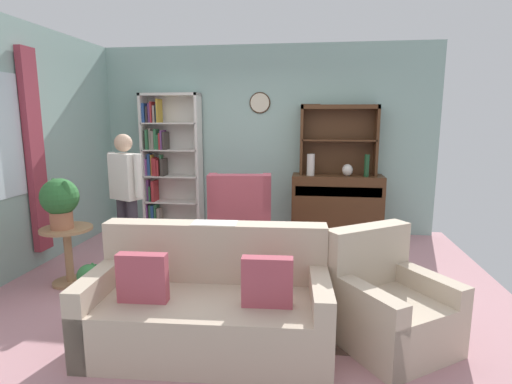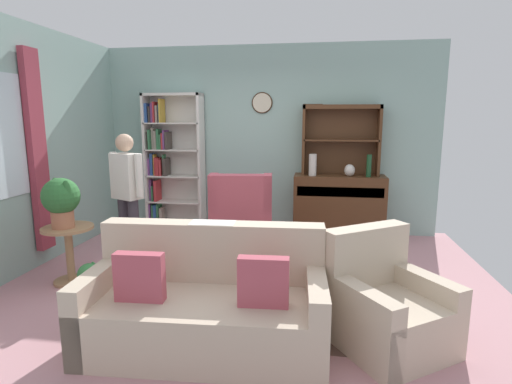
% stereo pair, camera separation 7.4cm
% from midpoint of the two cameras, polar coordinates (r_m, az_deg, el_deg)
% --- Properties ---
extents(ground_plane, '(5.40, 4.60, 0.02)m').
position_cam_midpoint_polar(ground_plane, '(4.44, -2.16, -12.72)').
color(ground_plane, '#C68C93').
extents(wall_back, '(5.00, 0.09, 2.80)m').
position_cam_midpoint_polar(wall_back, '(6.20, 1.17, 7.36)').
color(wall_back, '#93B7AD').
rests_on(wall_back, ground_plane).
extents(wall_left, '(0.16, 4.20, 2.80)m').
position_cam_midpoint_polar(wall_left, '(5.13, -31.48, 5.14)').
color(wall_left, '#93B7AD').
rests_on(wall_left, ground_plane).
extents(area_rug, '(2.22, 1.89, 0.01)m').
position_cam_midpoint_polar(area_rug, '(4.14, -0.07, -14.31)').
color(area_rug, brown).
rests_on(area_rug, ground_plane).
extents(bookshelf, '(0.90, 0.30, 2.10)m').
position_cam_midpoint_polar(bookshelf, '(6.41, -12.76, 4.10)').
color(bookshelf, silver).
rests_on(bookshelf, ground_plane).
extents(sideboard, '(1.30, 0.45, 0.92)m').
position_cam_midpoint_polar(sideboard, '(6.02, 10.98, -1.53)').
color(sideboard, '#4C2D19').
rests_on(sideboard, ground_plane).
extents(sideboard_hutch, '(1.10, 0.26, 1.00)m').
position_cam_midpoint_polar(sideboard_hutch, '(6.00, 11.27, 8.55)').
color(sideboard_hutch, '#4C2D19').
rests_on(sideboard_hutch, sideboard).
extents(vase_tall, '(0.11, 0.11, 0.31)m').
position_cam_midpoint_polar(vase_tall, '(5.84, 7.38, 3.84)').
color(vase_tall, beige).
rests_on(vase_tall, sideboard).
extents(vase_round, '(0.15, 0.15, 0.17)m').
position_cam_midpoint_polar(vase_round, '(5.88, 12.45, 3.04)').
color(vase_round, beige).
rests_on(vase_round, sideboard).
extents(bottle_wine, '(0.07, 0.07, 0.31)m').
position_cam_midpoint_polar(bottle_wine, '(5.88, 15.02, 3.64)').
color(bottle_wine, '#194223').
rests_on(bottle_wine, sideboard).
extents(couch_floral, '(1.84, 0.94, 0.90)m').
position_cam_midpoint_polar(couch_floral, '(3.24, -7.23, -15.72)').
color(couch_floral, beige).
rests_on(couch_floral, ground_plane).
extents(armchair_floral, '(1.06, 1.07, 0.88)m').
position_cam_midpoint_polar(armchair_floral, '(3.39, 17.51, -15.32)').
color(armchair_floral, beige).
rests_on(armchair_floral, ground_plane).
extents(wingback_chair, '(0.86, 0.88, 1.05)m').
position_cam_midpoint_polar(wingback_chair, '(5.28, -2.58, -4.42)').
color(wingback_chair, '#B74C5B').
rests_on(wingback_chair, ground_plane).
extents(plant_stand, '(0.52, 0.52, 0.61)m').
position_cam_midpoint_polar(plant_stand, '(4.72, -25.43, -7.30)').
color(plant_stand, '#A87F56').
rests_on(plant_stand, ground_plane).
extents(potted_plant_large, '(0.38, 0.38, 0.52)m').
position_cam_midpoint_polar(potted_plant_large, '(4.57, -26.39, -0.97)').
color(potted_plant_large, '#AD6B4C').
rests_on(potted_plant_large, plant_stand).
extents(potted_plant_small, '(0.22, 0.22, 0.30)m').
position_cam_midpoint_polar(potted_plant_small, '(4.44, -22.99, -10.96)').
color(potted_plant_small, gray).
rests_on(potted_plant_small, ground_plane).
extents(person_reading, '(0.50, 0.33, 1.56)m').
position_cam_midpoint_polar(person_reading, '(4.86, -18.30, 0.09)').
color(person_reading, '#38333D').
rests_on(person_reading, ground_plane).
extents(coffee_table, '(0.80, 0.50, 0.42)m').
position_cam_midpoint_polar(coffee_table, '(3.91, -1.00, -10.28)').
color(coffee_table, '#4C2D19').
rests_on(coffee_table, ground_plane).
extents(book_stack, '(0.18, 0.14, 0.07)m').
position_cam_midpoint_polar(book_stack, '(3.95, -1.39, -8.46)').
color(book_stack, '#337247').
rests_on(book_stack, coffee_table).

